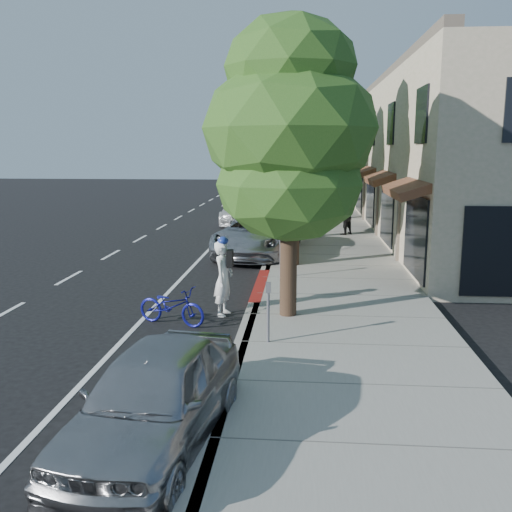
# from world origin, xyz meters

# --- Properties ---
(ground) EXTENTS (120.00, 120.00, 0.00)m
(ground) POSITION_xyz_m (0.00, 0.00, 0.00)
(ground) COLOR black
(ground) RESTS_ON ground
(sidewalk) EXTENTS (4.60, 56.00, 0.15)m
(sidewalk) POSITION_xyz_m (2.30, 8.00, 0.07)
(sidewalk) COLOR gray
(sidewalk) RESTS_ON ground
(curb) EXTENTS (0.30, 56.00, 0.15)m
(curb) POSITION_xyz_m (0.00, 8.00, 0.07)
(curb) COLOR #9E998E
(curb) RESTS_ON ground
(curb_red_segment) EXTENTS (0.32, 4.00, 0.15)m
(curb_red_segment) POSITION_xyz_m (0.00, 1.00, 0.07)
(curb_red_segment) COLOR maroon
(curb_red_segment) RESTS_ON ground
(storefront_building) EXTENTS (10.00, 36.00, 7.00)m
(storefront_building) POSITION_xyz_m (9.60, 18.00, 3.50)
(storefront_building) COLOR beige
(storefront_building) RESTS_ON ground
(street_tree_0) EXTENTS (4.01, 4.01, 7.01)m
(street_tree_0) POSITION_xyz_m (0.90, -2.00, 4.39)
(street_tree_0) COLOR black
(street_tree_0) RESTS_ON ground
(street_tree_1) EXTENTS (4.29, 4.29, 7.91)m
(street_tree_1) POSITION_xyz_m (0.90, 4.00, 5.01)
(street_tree_1) COLOR black
(street_tree_1) RESTS_ON ground
(street_tree_2) EXTENTS (4.62, 4.62, 7.41)m
(street_tree_2) POSITION_xyz_m (0.90, 10.00, 4.56)
(street_tree_2) COLOR black
(street_tree_2) RESTS_ON ground
(street_tree_3) EXTENTS (4.41, 4.41, 7.56)m
(street_tree_3) POSITION_xyz_m (0.90, 16.00, 4.71)
(street_tree_3) COLOR black
(street_tree_3) RESTS_ON ground
(street_tree_4) EXTENTS (5.22, 5.22, 8.17)m
(street_tree_4) POSITION_xyz_m (0.90, 22.00, 4.99)
(street_tree_4) COLOR black
(street_tree_4) RESTS_ON ground
(street_tree_5) EXTENTS (5.19, 5.19, 7.06)m
(street_tree_5) POSITION_xyz_m (0.90, 28.00, 4.17)
(street_tree_5) COLOR black
(street_tree_5) RESTS_ON ground
(cyclist) EXTENTS (0.57, 0.75, 1.85)m
(cyclist) POSITION_xyz_m (-0.70, -1.65, 0.92)
(cyclist) COLOR white
(cyclist) RESTS_ON ground
(bicycle) EXTENTS (1.83, 1.13, 0.91)m
(bicycle) POSITION_xyz_m (-1.80, -2.54, 0.45)
(bicycle) COLOR navy
(bicycle) RESTS_ON ground
(silver_suv) EXTENTS (3.37, 6.19, 1.64)m
(silver_suv) POSITION_xyz_m (-0.50, 6.38, 0.82)
(silver_suv) COLOR #A6A6AA
(silver_suv) RESTS_ON ground
(dark_sedan) EXTENTS (1.55, 4.20, 1.37)m
(dark_sedan) POSITION_xyz_m (-0.50, 14.50, 0.69)
(dark_sedan) COLOR black
(dark_sedan) RESTS_ON ground
(white_pickup) EXTENTS (2.23, 5.12, 1.47)m
(white_pickup) POSITION_xyz_m (-2.20, 15.82, 0.73)
(white_pickup) COLOR #BDBDBD
(white_pickup) RESTS_ON ground
(dark_suv_far) EXTENTS (1.88, 4.54, 1.54)m
(dark_suv_far) POSITION_xyz_m (-0.69, 23.07, 0.77)
(dark_suv_far) COLOR black
(dark_suv_far) RESTS_ON ground
(near_car_a) EXTENTS (2.18, 4.33, 1.41)m
(near_car_a) POSITION_xyz_m (-0.76, -8.00, 0.71)
(near_car_a) COLOR #999A9E
(near_car_a) RESTS_ON ground
(pedestrian) EXTENTS (1.02, 1.02, 1.67)m
(pedestrian) POSITION_xyz_m (3.10, 11.12, 0.99)
(pedestrian) COLOR black
(pedestrian) RESTS_ON sidewalk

